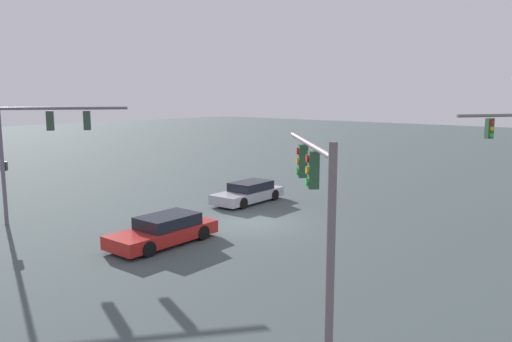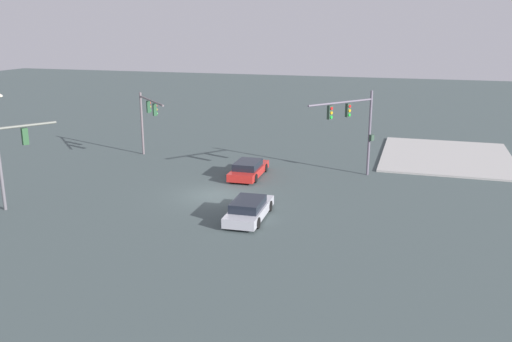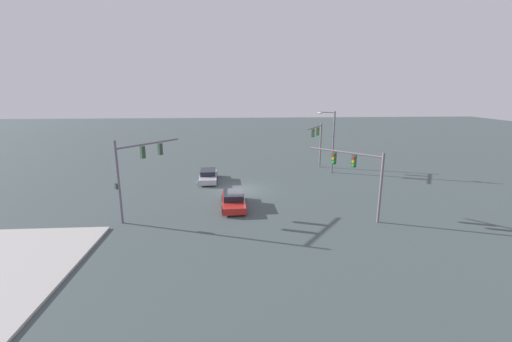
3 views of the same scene
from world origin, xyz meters
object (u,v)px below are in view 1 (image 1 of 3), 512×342
sedan_car_approaching (249,193)px  traffic_signal_cross_street (316,194)px  traffic_signal_near_corner (37,137)px  sedan_car_waiting_far (164,230)px

sedan_car_approaching → traffic_signal_cross_street: bearing=44.9°
traffic_signal_near_corner → sedan_car_approaching: size_ratio=1.29×
traffic_signal_cross_street → sedan_car_waiting_far: size_ratio=1.08×
traffic_signal_near_corner → traffic_signal_cross_street: traffic_signal_near_corner is taller
traffic_signal_near_corner → sedan_car_approaching: (-10.28, 4.60, -3.70)m
traffic_signal_near_corner → sedan_car_waiting_far: bearing=-38.6°
sedan_car_approaching → traffic_signal_near_corner: bearing=-26.5°
traffic_signal_cross_street → sedan_car_approaching: traffic_signal_cross_street is taller
traffic_signal_near_corner → traffic_signal_cross_street: (1.11, 16.95, -0.40)m
sedan_car_waiting_far → traffic_signal_near_corner: bearing=-78.6°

